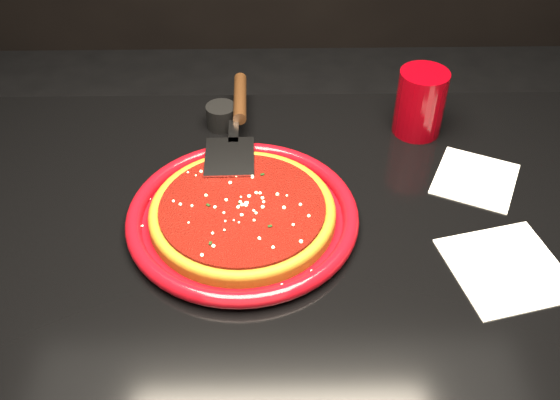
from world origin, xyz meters
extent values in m
cube|color=black|center=(0.00, 0.00, 0.38)|extent=(1.20, 0.80, 0.75)
cylinder|color=maroon|center=(-0.07, 0.02, 0.76)|extent=(0.45, 0.45, 0.03)
cylinder|color=brown|center=(-0.07, 0.02, 0.77)|extent=(0.36, 0.36, 0.01)
torus|color=brown|center=(-0.07, 0.02, 0.78)|extent=(0.36, 0.36, 0.02)
cylinder|color=#630E09|center=(-0.07, 0.02, 0.78)|extent=(0.32, 0.32, 0.01)
cylinder|color=#7E0209|center=(0.26, 0.27, 0.81)|extent=(0.10, 0.10, 0.13)
cube|color=silver|center=(0.33, -0.09, 0.75)|extent=(0.20, 0.20, 0.00)
cube|color=silver|center=(0.34, 0.12, 0.75)|extent=(0.18, 0.18, 0.00)
cylinder|color=black|center=(-0.11, 0.29, 0.77)|extent=(0.07, 0.07, 0.04)
camera|label=1|loc=(-0.02, -0.70, 1.45)|focal=40.00mm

